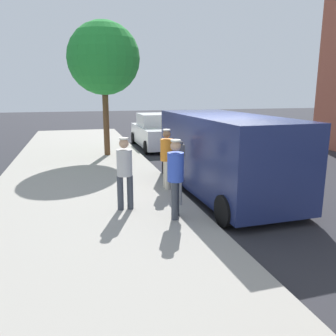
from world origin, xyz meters
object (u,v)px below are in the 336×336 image
at_px(parking_meter_near, 181,162).
at_px(parked_van, 225,153).
at_px(pedestrian_in_blue, 176,174).
at_px(parked_sedan_behind, 157,132).
at_px(pedestrian_in_gray, 125,169).
at_px(street_tree, 104,59).
at_px(pedestrian_in_orange, 167,155).

xyz_separation_m(parking_meter_near, parked_van, (-1.50, -0.88, -0.03)).
bearing_deg(parking_meter_near, pedestrian_in_blue, 65.87).
xyz_separation_m(parked_van, parked_sedan_behind, (-0.09, -8.27, -0.41)).
distance_m(pedestrian_in_gray, parked_sedan_behind, 9.59).
bearing_deg(street_tree, pedestrian_in_blue, 95.13).
bearing_deg(parked_van, parked_sedan_behind, -90.66).
relative_size(parking_meter_near, pedestrian_in_orange, 0.94).
bearing_deg(parking_meter_near, pedestrian_in_gray, -0.73).
bearing_deg(pedestrian_in_blue, street_tree, -84.87).
relative_size(pedestrian_in_blue, parked_van, 0.32).
xyz_separation_m(pedestrian_in_gray, parked_van, (-2.79, -0.86, 0.08)).
relative_size(parking_meter_near, parked_van, 0.29).
height_order(pedestrian_in_blue, pedestrian_in_orange, pedestrian_in_blue).
bearing_deg(parked_sedan_behind, parked_van, 89.34).
height_order(parked_van, parked_sedan_behind, parked_van).
distance_m(pedestrian_in_blue, street_tree, 8.28).
bearing_deg(pedestrian_in_gray, parking_meter_near, 179.27).
distance_m(pedestrian_in_orange, street_tree, 6.34).
height_order(parking_meter_near, parked_van, parked_van).
distance_m(parked_van, street_tree, 7.16).
relative_size(parked_van, parked_sedan_behind, 1.19).
relative_size(pedestrian_in_blue, pedestrian_in_orange, 1.02).
distance_m(parking_meter_near, pedestrian_in_blue, 0.87).
relative_size(parking_meter_near, pedestrian_in_blue, 0.92).
xyz_separation_m(pedestrian_in_blue, pedestrian_in_orange, (-0.40, -2.21, -0.02)).
height_order(pedestrian_in_blue, street_tree, street_tree).
relative_size(pedestrian_in_gray, pedestrian_in_orange, 1.00).
bearing_deg(parking_meter_near, parked_van, -149.66).
bearing_deg(pedestrian_in_gray, street_tree, -92.03).
bearing_deg(pedestrian_in_blue, parked_van, -138.07).
xyz_separation_m(pedestrian_in_gray, parked_sedan_behind, (-2.89, -9.14, -0.33)).
relative_size(parked_van, street_tree, 0.99).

